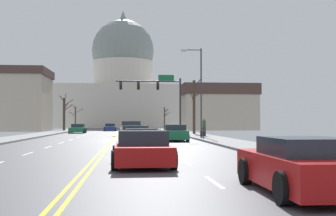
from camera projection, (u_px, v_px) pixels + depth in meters
ground at (112, 140)px, 34.67m from camera, size 20.00×180.00×0.20m
signal_gantry at (157, 91)px, 51.78m from camera, size 7.91×0.41×7.03m
street_lamp_right at (199, 85)px, 40.69m from camera, size 2.00×0.24×8.34m
capitol_building at (123, 86)px, 107.83m from camera, size 32.70×22.05×29.51m
sedan_near_00 at (134, 130)px, 47.50m from camera, size 2.19×4.40×1.16m
pickup_truck_near_01 at (131, 130)px, 40.58m from camera, size 2.22×5.62×1.56m
sedan_near_02 at (174, 133)px, 34.13m from camera, size 2.03×4.35×1.30m
sedan_near_03 at (135, 136)px, 28.34m from camera, size 2.12×4.66×1.27m
sedan_near_04 at (141, 141)px, 21.75m from camera, size 2.05×4.55×1.20m
sedan_near_05 at (142, 149)px, 15.07m from camera, size 2.16×4.52×1.24m
sedan_near_06 at (302, 166)px, 9.34m from camera, size 2.04×4.34×1.22m
sedan_oncoming_00 at (78, 129)px, 56.73m from camera, size 2.08×4.34×1.21m
sedan_oncoming_01 at (110, 127)px, 69.56m from camera, size 2.09×4.50×1.19m
flank_building_00 at (7, 100)px, 68.07m from camera, size 13.14×10.23×9.87m
flank_building_01 at (219, 107)px, 75.27m from camera, size 13.12×7.02×8.04m
bare_tree_00 at (165, 117)px, 88.02m from camera, size 1.50×1.88×4.27m
bare_tree_01 at (75, 117)px, 82.39m from camera, size 2.86×1.52×4.55m
bare_tree_02 at (194, 105)px, 49.00m from camera, size 1.96×2.33×6.32m
bare_tree_03 at (64, 113)px, 66.92m from camera, size 2.18×1.99×5.73m
pedestrian_00 at (204, 126)px, 41.76m from camera, size 0.35×0.34×1.71m
bicycle_parked at (202, 134)px, 36.03m from camera, size 0.12×1.77×0.85m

